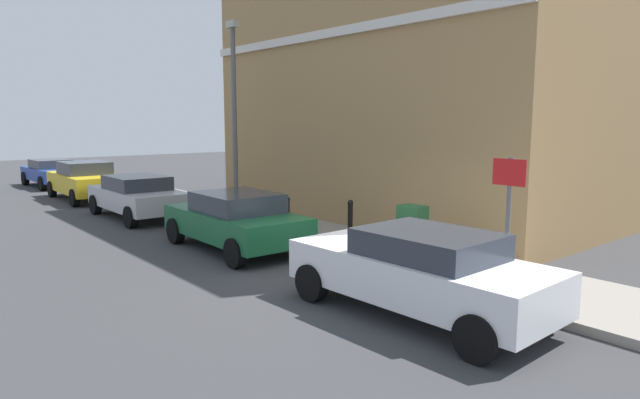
# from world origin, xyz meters

# --- Properties ---
(ground) EXTENTS (80.00, 80.00, 0.00)m
(ground) POSITION_xyz_m (0.00, 0.00, 0.00)
(ground) COLOR #38383A
(sidewalk) EXTENTS (2.50, 30.00, 0.15)m
(sidewalk) POSITION_xyz_m (1.95, 6.00, 0.07)
(sidewalk) COLOR gray
(sidewalk) RESTS_ON ground
(corner_building) EXTENTS (6.29, 11.88, 9.64)m
(corner_building) POSITION_xyz_m (6.29, 3.94, 4.82)
(corner_building) COLOR #9E7A4C
(corner_building) RESTS_ON ground
(car_white) EXTENTS (1.93, 4.35, 1.38)m
(car_white) POSITION_xyz_m (-0.47, -2.30, 0.73)
(car_white) COLOR silver
(car_white) RESTS_ON ground
(car_green) EXTENTS (2.01, 4.11, 1.37)m
(car_green) POSITION_xyz_m (-0.33, 3.39, 0.72)
(car_green) COLOR #195933
(car_green) RESTS_ON ground
(car_silver) EXTENTS (1.88, 4.16, 1.33)m
(car_silver) POSITION_xyz_m (-0.44, 9.08, 0.71)
(car_silver) COLOR #B7B7BC
(car_silver) RESTS_ON ground
(car_yellow) EXTENTS (2.01, 4.40, 1.47)m
(car_yellow) POSITION_xyz_m (-0.42, 14.31, 0.76)
(car_yellow) COLOR gold
(car_yellow) RESTS_ON ground
(car_blue) EXTENTS (1.90, 3.95, 1.26)m
(car_blue) POSITION_xyz_m (-0.30, 19.74, 0.68)
(car_blue) COLOR navy
(car_blue) RESTS_ON ground
(utility_cabinet) EXTENTS (0.46, 0.61, 1.15)m
(utility_cabinet) POSITION_xyz_m (1.66, -0.32, 0.68)
(utility_cabinet) COLOR #1E4C28
(utility_cabinet) RESTS_ON sidewalk
(bollard_near_cabinet) EXTENTS (0.14, 0.14, 1.04)m
(bollard_near_cabinet) POSITION_xyz_m (1.76, 1.66, 0.70)
(bollard_near_cabinet) COLOR black
(bollard_near_cabinet) RESTS_ON sidewalk
(bollard_far_kerb) EXTENTS (0.14, 0.14, 1.04)m
(bollard_far_kerb) POSITION_xyz_m (0.95, 3.07, 0.70)
(bollard_far_kerb) COLOR black
(bollard_far_kerb) RESTS_ON sidewalk
(street_sign) EXTENTS (0.08, 0.60, 2.30)m
(street_sign) POSITION_xyz_m (1.15, -2.80, 1.66)
(street_sign) COLOR #59595B
(street_sign) RESTS_ON sidewalk
(lamppost) EXTENTS (0.20, 0.44, 5.72)m
(lamppost) POSITION_xyz_m (1.51, 6.39, 3.30)
(lamppost) COLOR #59595B
(lamppost) RESTS_ON sidewalk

